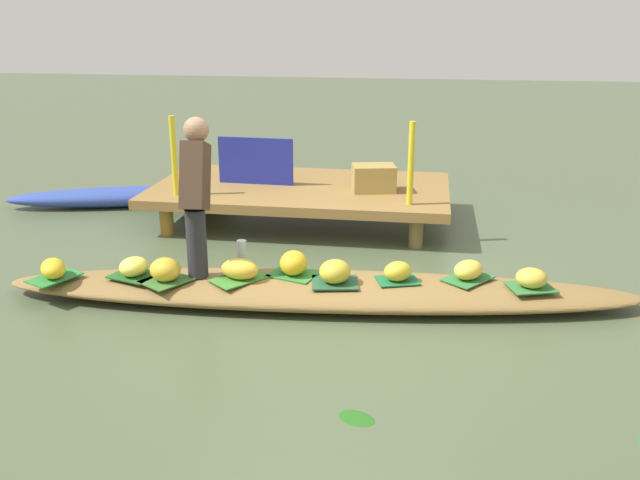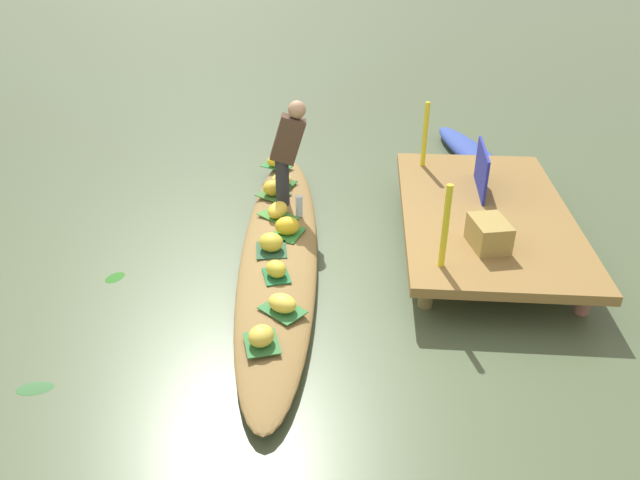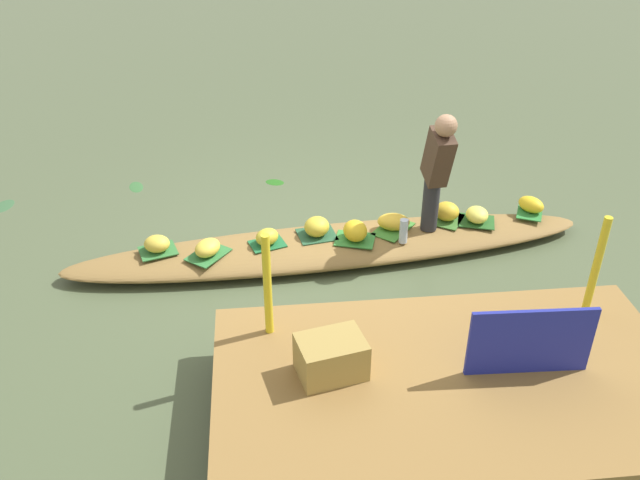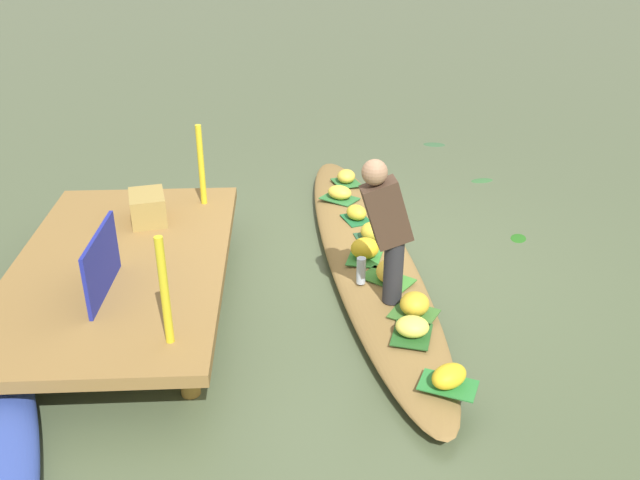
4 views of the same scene
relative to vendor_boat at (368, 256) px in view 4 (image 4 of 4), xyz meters
The scene contains 30 objects.
canal_water 0.10m from the vendor_boat, ahead, with size 40.00×40.00×0.00m, color #4B583B.
dock_platform 2.28m from the vendor_boat, 104.18° to the left, with size 3.20×1.80×0.40m.
vendor_boat is the anchor object (origin of this frame).
leaf_mat_0 1.18m from the vendor_boat, ahead, with size 0.38×0.27×0.01m, color #2F7237.
banana_bunch_0 1.19m from the vendor_boat, ahead, with size 0.27×0.20×0.15m, color yellow.
leaf_mat_1 0.63m from the vendor_boat, behind, with size 0.44×0.27×0.01m, color #3C812F.
banana_bunch_1 0.65m from the vendor_boat, behind, with size 0.31×0.21×0.16m, color yellow.
leaf_mat_2 1.64m from the vendor_boat, ahead, with size 0.33×0.27×0.01m, color #317136.
banana_bunch_2 1.64m from the vendor_boat, ahead, with size 0.24×0.21×0.15m, color gold.
leaf_mat_3 2.11m from the vendor_boat, behind, with size 0.39×0.24×0.01m, color #2A7B35.
banana_bunch_3 2.11m from the vendor_boat, behind, with size 0.28×0.19×0.16m, color yellow.
leaf_mat_4 0.63m from the vendor_boat, ahead, with size 0.32×0.24×0.01m, color #1D6535.
banana_bunch_4 0.64m from the vendor_boat, ahead, with size 0.23×0.18×0.16m, color gold.
leaf_mat_5 1.48m from the vendor_boat, behind, with size 0.36×0.29×0.01m, color #245722.
banana_bunch_5 1.49m from the vendor_boat, behind, with size 0.26×0.22×0.15m, color #F0E357.
leaf_mat_6 0.18m from the vendor_boat, 25.23° to the right, with size 0.36×0.31×0.01m, color #265334.
banana_bunch_6 0.24m from the vendor_boat, 25.23° to the right, with size 0.25×0.24×0.18m, color gold.
leaf_mat_7 0.25m from the vendor_boat, 164.63° to the left, with size 0.37×0.29×0.01m, color #338135.
banana_bunch_7 0.30m from the vendor_boat, 164.63° to the left, with size 0.26×0.22×0.19m, color gold.
leaf_mat_8 1.21m from the vendor_boat, 168.87° to the right, with size 0.35×0.30×0.01m, color #3B6E2C.
banana_bunch_8 1.22m from the vendor_boat, 168.87° to the right, with size 0.25×0.23×0.18m, color gold.
vendor_person 1.26m from the vendor_boat, behind, with size 0.22×0.44×1.24m.
water_bottle 0.71m from the vendor_boat, 167.91° to the left, with size 0.08×0.08×0.24m, color silver.
market_banner 2.50m from the vendor_boat, 115.64° to the left, with size 0.84×0.03×0.51m, color navy.
railing_post_west 2.48m from the vendor_boat, 137.67° to the left, with size 0.06×0.06×0.82m, color gold.
railing_post_east 1.87m from the vendor_boat, 68.05° to the left, with size 0.06×0.06×0.82m, color gold.
produce_crate 2.14m from the vendor_boat, 83.16° to the left, with size 0.44×0.32×0.28m, color #9F8442.
drifting_plant_0 2.67m from the vendor_boat, 38.69° to the right, with size 0.29×0.15×0.01m, color #346534.
drifting_plant_1 3.72m from the vendor_boat, 21.19° to the right, with size 0.31×0.19×0.01m, color #355D38.
drifting_plant_2 1.70m from the vendor_boat, 73.56° to the right, with size 0.22×0.16×0.01m, color #23611A.
Camera 4 is at (-5.78, 0.76, 3.20)m, focal length 38.65 mm.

